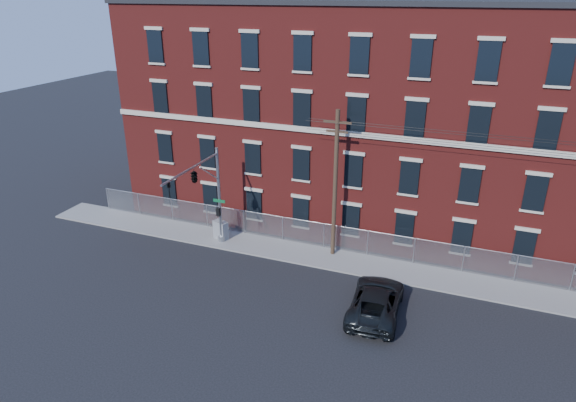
# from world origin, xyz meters

# --- Properties ---
(ground) EXTENTS (140.00, 140.00, 0.00)m
(ground) POSITION_xyz_m (0.00, 0.00, 0.00)
(ground) COLOR black
(ground) RESTS_ON ground
(sidewalk) EXTENTS (65.00, 3.00, 0.12)m
(sidewalk) POSITION_xyz_m (12.00, 5.00, 0.06)
(sidewalk) COLOR gray
(sidewalk) RESTS_ON ground
(mill_building) EXTENTS (55.30, 14.32, 16.30)m
(mill_building) POSITION_xyz_m (12.00, 13.93, 8.15)
(mill_building) COLOR maroon
(mill_building) RESTS_ON ground
(chain_link_fence) EXTENTS (59.06, 0.06, 1.85)m
(chain_link_fence) POSITION_xyz_m (12.00, 6.30, 1.06)
(chain_link_fence) COLOR #A5A8AD
(chain_link_fence) RESTS_ON ground
(traffic_signal_mast) EXTENTS (0.90, 6.75, 7.00)m
(traffic_signal_mast) POSITION_xyz_m (-6.00, 2.18, 5.39)
(traffic_signal_mast) COLOR #9EA0A5
(traffic_signal_mast) RESTS_ON ground
(utility_pole_near) EXTENTS (1.80, 0.28, 10.00)m
(utility_pole_near) POSITION_xyz_m (2.00, 5.60, 5.34)
(utility_pole_near) COLOR #3F2E1F
(utility_pole_near) RESTS_ON ground
(pickup_truck) EXTENTS (2.99, 5.96, 1.62)m
(pickup_truck) POSITION_xyz_m (6.19, -0.04, 0.81)
(pickup_truck) COLOR black
(pickup_truck) RESTS_ON ground
(utility_cabinet) EXTENTS (1.21, 0.88, 1.36)m
(utility_cabinet) POSITION_xyz_m (-6.23, 4.83, 0.80)
(utility_cabinet) COLOR gray
(utility_cabinet) RESTS_ON sidewalk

